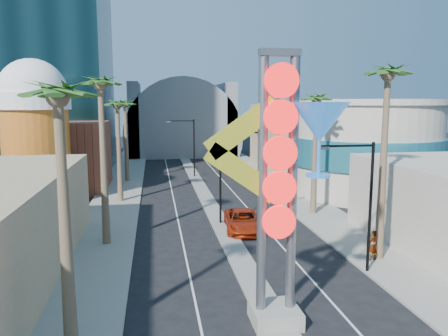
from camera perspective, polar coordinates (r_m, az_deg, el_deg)
sidewalk_west at (r=51.77m, az=-13.49°, el=-3.04°), size 5.00×100.00×0.15m
sidewalk_east at (r=53.72m, az=7.17°, el=-2.45°), size 5.00×100.00×0.15m
median at (r=54.82m, az=-3.30°, el=-2.18°), size 1.60×84.00×0.15m
brick_filler_west at (r=54.99m, az=-20.17°, el=1.48°), size 10.00×10.00×8.00m
filler_east at (r=67.31m, az=9.48°, el=3.95°), size 10.00×20.00×10.00m
beer_mug at (r=47.10m, az=-23.44°, el=4.90°), size 7.00×7.00×14.50m
turquoise_building at (r=51.50m, az=17.98°, el=2.54°), size 16.60×16.60×10.60m
canopy at (r=87.96m, az=-5.60°, el=4.63°), size 22.00×16.00×22.00m
neon_sign at (r=19.80m, az=9.32°, el=-0.18°), size 6.53×2.60×12.55m
streetlight_0 at (r=36.49m, az=0.38°, el=0.05°), size 3.79×0.25×8.00m
streetlight_1 at (r=60.03m, az=-4.45°, el=3.38°), size 3.79×0.25×8.00m
streetlight_2 at (r=27.08m, az=17.75°, el=-3.45°), size 3.45×0.25×8.00m
palm_0 at (r=17.96m, az=-20.80°, el=6.91°), size 2.40×2.40×11.70m
palm_1 at (r=31.80m, az=-15.81°, el=9.23°), size 2.40×2.40×12.70m
palm_2 at (r=45.74m, az=-13.74°, el=7.32°), size 2.40×2.40×11.20m
palm_3 at (r=57.71m, az=-12.80°, el=7.56°), size 2.40×2.40×11.20m
palm_5 at (r=29.39m, az=20.57°, el=9.96°), size 2.40×2.40×13.20m
palm_6 at (r=40.26m, az=11.96°, el=7.89°), size 2.40×2.40×11.70m
palm_7 at (r=51.65m, az=7.17°, el=9.10°), size 2.40×2.40×12.70m
red_pickup at (r=35.47m, az=2.46°, el=-6.89°), size 3.31×6.20×1.66m
pedestrian_a at (r=30.16m, az=18.88°, el=-9.55°), size 0.82×0.65×1.98m
pedestrian_b at (r=31.51m, az=19.35°, el=-9.12°), size 0.92×0.78×1.63m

